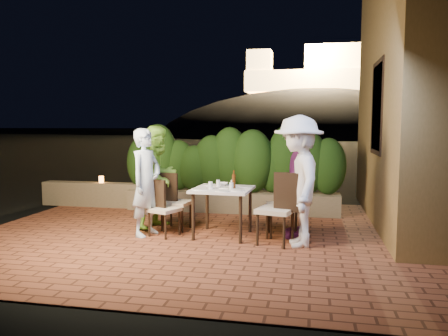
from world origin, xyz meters
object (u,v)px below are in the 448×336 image
(bowl, at_px, (222,184))
(diner_purple, at_px, (300,181))
(dining_table, at_px, (223,212))
(beer_bottle, at_px, (234,179))
(chair_right_front, at_px, (276,208))
(chair_right_back, at_px, (282,204))
(parapet_lamp, at_px, (101,179))
(diner_blue, at_px, (146,182))
(diner_white, at_px, (298,181))
(diner_green, at_px, (159,177))
(chair_left_front, at_px, (164,208))
(chair_left_back, at_px, (176,201))

(bowl, xyz_separation_m, diner_purple, (1.22, -0.12, 0.09))
(dining_table, distance_m, beer_bottle, 0.54)
(chair_right_front, bearing_deg, chair_right_back, -82.25)
(dining_table, xyz_separation_m, parapet_lamp, (-3.01, 1.93, 0.20))
(parapet_lamp, bearing_deg, bowl, -28.98)
(diner_blue, relative_size, diner_white, 0.90)
(diner_green, bearing_deg, parapet_lamp, 70.13)
(dining_table, relative_size, diner_blue, 0.52)
(diner_blue, bearing_deg, bowl, -49.88)
(dining_table, relative_size, diner_green, 0.51)
(beer_bottle, xyz_separation_m, chair_right_back, (0.72, 0.18, -0.39))
(bowl, relative_size, chair_right_front, 0.17)
(diner_purple, bearing_deg, chair_right_front, -36.58)
(dining_table, relative_size, bowl, 4.85)
(chair_left_front, xyz_separation_m, diner_white, (2.04, -0.14, 0.49))
(chair_right_back, bearing_deg, dining_table, 0.63)
(chair_right_front, relative_size, diner_white, 0.56)
(diner_blue, distance_m, diner_white, 2.33)
(dining_table, distance_m, diner_purple, 1.27)
(chair_right_back, height_order, diner_blue, diner_blue)
(diner_white, xyz_separation_m, diner_purple, (0.00, 0.50, -0.06))
(chair_left_front, bearing_deg, parapet_lamp, 157.29)
(chair_right_front, bearing_deg, dining_table, -5.18)
(dining_table, height_order, chair_right_front, chair_right_front)
(beer_bottle, height_order, bowl, beer_bottle)
(chair_left_front, xyz_separation_m, chair_right_back, (1.78, 0.36, 0.06))
(chair_left_back, height_order, diner_white, diner_white)
(beer_bottle, relative_size, diner_green, 0.16)
(dining_table, distance_m, bowl, 0.50)
(diner_blue, height_order, parapet_lamp, diner_blue)
(chair_right_back, xyz_separation_m, parapet_lamp, (-3.90, 1.74, 0.07))
(bowl, height_order, diner_white, diner_white)
(bowl, height_order, chair_left_front, chair_left_front)
(chair_right_back, bearing_deg, chair_left_back, -13.75)
(chair_left_front, relative_size, chair_left_back, 0.93)
(bowl, xyz_separation_m, parapet_lamp, (-2.94, 1.63, -0.20))
(chair_right_front, relative_size, parapet_lamp, 7.46)
(beer_bottle, xyz_separation_m, chair_left_back, (-1.00, 0.26, -0.42))
(chair_right_back, distance_m, diner_green, 2.10)
(beer_bottle, bearing_deg, chair_left_front, -170.34)
(diner_green, distance_m, diner_white, 2.42)
(chair_left_front, xyz_separation_m, diner_green, (-0.28, 0.54, 0.42))
(diner_blue, relative_size, diner_green, 0.98)
(bowl, relative_size, diner_white, 0.10)
(chair_right_front, height_order, diner_purple, diner_purple)
(diner_purple, relative_size, parapet_lamp, 12.34)
(dining_table, distance_m, diner_green, 1.31)
(chair_left_back, bearing_deg, diner_purple, 3.76)
(diner_white, bearing_deg, chair_right_back, -163.56)
(diner_blue, bearing_deg, parapet_lamp, 57.50)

